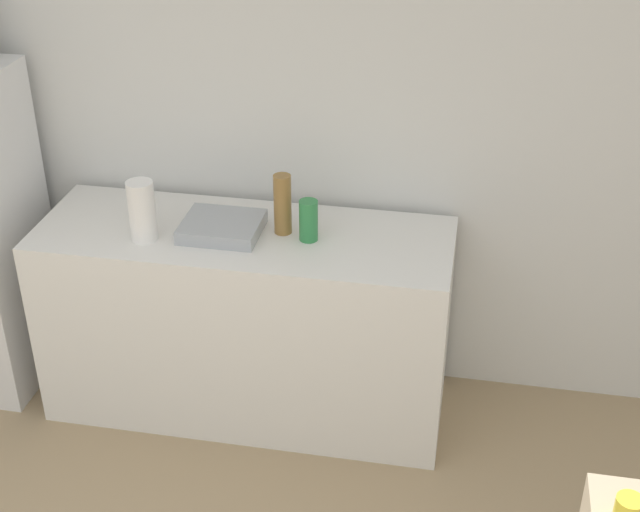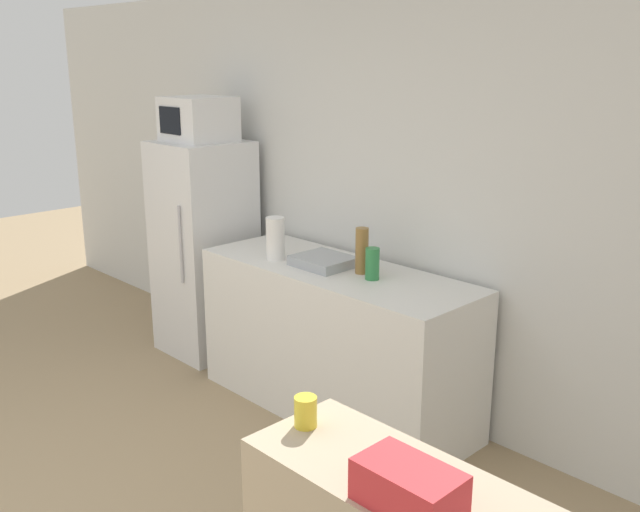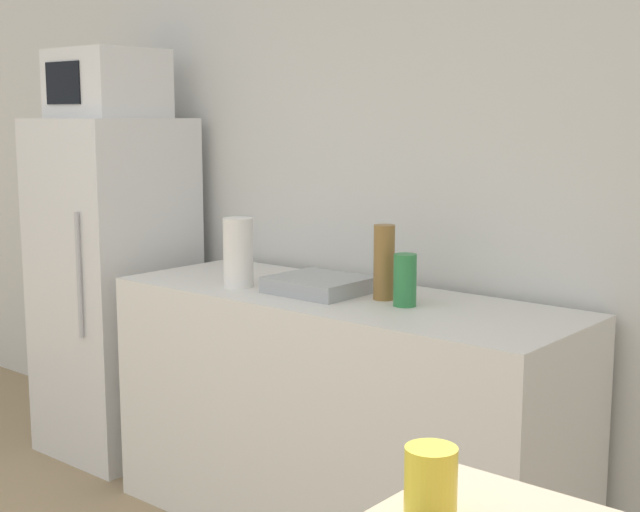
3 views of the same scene
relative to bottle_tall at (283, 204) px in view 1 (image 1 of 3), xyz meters
name	(u,v)px [view 1 (image 1 of 3)]	position (x,y,z in m)	size (l,w,h in m)	color
wall_back	(241,119)	(-0.27, 0.36, 0.23)	(8.00, 0.06, 2.60)	silver
counter	(247,321)	(-0.17, -0.04, -0.60)	(1.84, 0.65, 0.93)	silver
sink_basin	(222,227)	(-0.26, -0.06, -0.11)	(0.34, 0.30, 0.06)	#9EA3A8
bottle_tall	(283,204)	(0.00, 0.00, 0.00)	(0.08, 0.08, 0.27)	olive
bottle_short	(309,220)	(0.12, -0.04, -0.04)	(0.08, 0.08, 0.18)	#2D7F42
paper_towel_roll	(142,211)	(-0.57, -0.17, 0.00)	(0.12, 0.12, 0.27)	white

